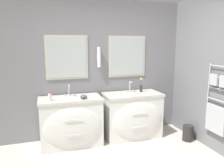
{
  "coord_description": "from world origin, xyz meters",
  "views": [
    {
      "loc": [
        -0.99,
        -2.21,
        1.78
      ],
      "look_at": [
        0.11,
        1.28,
        1.11
      ],
      "focal_mm": 35.0,
      "sensor_mm": 36.0,
      "label": 1
    }
  ],
  "objects_px": {
    "vanity_right": "(133,115)",
    "toiletry_bottle": "(50,97)",
    "waste_bin": "(188,133)",
    "vanity_left": "(71,122)",
    "flower_vase": "(141,86)",
    "amenity_bowl": "(84,97)"
  },
  "relations": [
    {
      "from": "toiletry_bottle",
      "to": "vanity_left",
      "type": "bearing_deg",
      "value": 9.39
    },
    {
      "from": "vanity_left",
      "to": "vanity_right",
      "type": "bearing_deg",
      "value": 0.0
    },
    {
      "from": "toiletry_bottle",
      "to": "vanity_right",
      "type": "bearing_deg",
      "value": 2.14
    },
    {
      "from": "vanity_left",
      "to": "toiletry_bottle",
      "type": "xyz_separation_m",
      "value": [
        -0.34,
        -0.06,
        0.49
      ]
    },
    {
      "from": "vanity_left",
      "to": "toiletry_bottle",
      "type": "distance_m",
      "value": 0.6
    },
    {
      "from": "vanity_right",
      "to": "toiletry_bottle",
      "type": "distance_m",
      "value": 1.59
    },
    {
      "from": "flower_vase",
      "to": "vanity_left",
      "type": "bearing_deg",
      "value": -175.46
    },
    {
      "from": "vanity_right",
      "to": "vanity_left",
      "type": "bearing_deg",
      "value": 180.0
    },
    {
      "from": "vanity_left",
      "to": "vanity_right",
      "type": "xyz_separation_m",
      "value": [
        1.17,
        0.0,
        0.0
      ]
    },
    {
      "from": "vanity_right",
      "to": "flower_vase",
      "type": "relative_size",
      "value": 3.91
    },
    {
      "from": "amenity_bowl",
      "to": "flower_vase",
      "type": "xyz_separation_m",
      "value": [
        1.17,
        0.21,
        0.07
      ]
    },
    {
      "from": "amenity_bowl",
      "to": "flower_vase",
      "type": "relative_size",
      "value": 0.42
    },
    {
      "from": "vanity_left",
      "to": "flower_vase",
      "type": "height_order",
      "value": "flower_vase"
    },
    {
      "from": "vanity_right",
      "to": "waste_bin",
      "type": "distance_m",
      "value": 1.07
    },
    {
      "from": "vanity_right",
      "to": "waste_bin",
      "type": "xyz_separation_m",
      "value": [
        0.92,
        -0.47,
        -0.28
      ]
    },
    {
      "from": "vanity_right",
      "to": "toiletry_bottle",
      "type": "bearing_deg",
      "value": -177.86
    },
    {
      "from": "vanity_left",
      "to": "flower_vase",
      "type": "relative_size",
      "value": 3.91
    },
    {
      "from": "vanity_right",
      "to": "amenity_bowl",
      "type": "relative_size",
      "value": 9.3
    },
    {
      "from": "vanity_left",
      "to": "amenity_bowl",
      "type": "xyz_separation_m",
      "value": [
        0.21,
        -0.1,
        0.46
      ]
    },
    {
      "from": "waste_bin",
      "to": "toiletry_bottle",
      "type": "bearing_deg",
      "value": 170.4
    },
    {
      "from": "toiletry_bottle",
      "to": "amenity_bowl",
      "type": "relative_size",
      "value": 1.27
    },
    {
      "from": "amenity_bowl",
      "to": "flower_vase",
      "type": "height_order",
      "value": "flower_vase"
    }
  ]
}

